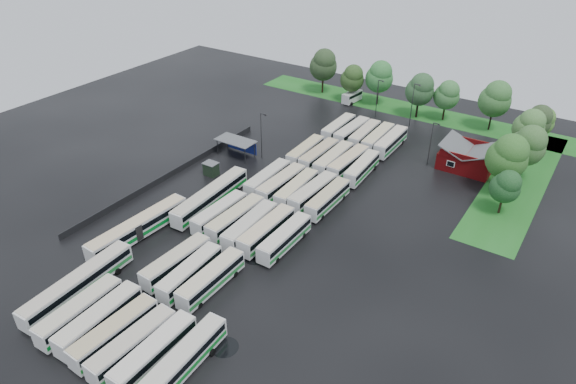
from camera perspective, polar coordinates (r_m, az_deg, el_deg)
The scene contains 61 objects.
ground at distance 83.48m, azimuth -5.72°, elevation -4.65°, with size 160.00×160.00×0.00m, color black.
brick_building at distance 107.17m, azimuth 19.28°, elevation 3.47°, with size 10.07×8.60×5.39m.
wash_shed at distance 106.06m, azimuth -5.69°, elevation 5.56°, with size 8.20×4.20×3.58m.
utility_hut at distance 99.93m, azimuth -8.55°, elevation 2.57°, with size 2.70×2.20×2.62m.
grass_strip_north at distance 132.91m, azimuth 12.83°, elevation 8.98°, with size 80.00×10.00×0.01m, color #1B631C.
grass_strip_east at distance 106.62m, azimuth 24.19°, elevation 1.09°, with size 10.00×50.00×0.01m, color #1B631C.
west_fence at distance 101.22m, azimuth -12.78°, elevation 2.03°, with size 0.10×50.00×1.20m, color #2D2D30.
bus_r0c0 at distance 72.13m, azimuth -22.12°, elevation -12.19°, with size 3.00×12.22×3.38m.
bus_r0c1 at distance 70.12m, azimuth -20.23°, elevation -13.16°, with size 3.01×12.31×3.40m.
bus_r0c2 at distance 67.98m, azimuth -18.70°, elevation -14.56°, with size 2.87×11.97×3.31m.
bus_r0c3 at distance 65.96m, azimuth -16.86°, elevation -15.91°, with size 2.91×11.94×3.30m.
bus_r0c4 at distance 64.41m, azimuth -14.65°, elevation -16.89°, with size 2.69×12.01×3.33m.
bus_r1c1 at distance 76.27m, azimuth -12.32°, elevation -7.60°, with size 2.99×11.91×3.29m.
bus_r1c2 at distance 74.06m, azimuth -10.81°, elevation -8.79°, with size 2.98×11.71×3.23m.
bus_r1c3 at distance 72.51m, azimuth -8.54°, elevation -9.52°, with size 2.59×11.86×3.30m.
bus_r2c0 at distance 85.62m, azimuth -7.61°, elevation -2.32°, with size 2.69×11.62×3.22m.
bus_r2c1 at distance 83.83m, azimuth -5.84°, elevation -2.93°, with size 2.87×12.24×3.39m.
bus_r2c2 at distance 81.82m, azimuth -4.24°, elevation -3.79°, with size 3.04×12.34×3.41m.
bus_r2c3 at distance 80.69m, azimuth -2.39°, elevation -4.29°, with size 2.63×12.25×3.41m.
bus_r2c4 at distance 79.12m, azimuth -0.38°, elevation -5.15°, with size 2.53×11.72×3.26m.
bus_r3c0 at distance 94.59m, azimuth -2.27°, elevation 1.51°, with size 2.81×11.99×3.32m.
bus_r3c1 at distance 92.80m, azimuth -0.75°, elevation 0.93°, with size 2.82×12.26×3.40m.
bus_r3c2 at distance 91.31m, azimuth 0.96°, elevation 0.33°, with size 2.93×11.86×3.28m.
bus_r3c3 at distance 90.28m, azimuth 2.77°, elevation -0.06°, with size 3.08×12.22×3.37m.
bus_r3c4 at distance 88.80m, azimuth 4.43°, elevation -0.76°, with size 2.53×11.72×3.26m.
bus_r4c0 at distance 104.49m, azimuth 1.95°, elevation 4.54°, with size 2.88×11.66×3.22m.
bus_r4c1 at distance 102.99m, azimuth 3.46°, elevation 4.11°, with size 2.59×11.88×3.30m.
bus_r4c2 at distance 101.48m, azimuth 5.08°, elevation 3.63°, with size 2.77×12.27×3.41m.
bus_r4c3 at distance 100.67m, azimuth 6.72°, elevation 3.28°, with size 3.01×12.20×3.37m.
bus_r4c4 at distance 99.14m, azimuth 8.21°, elevation 2.65°, with size 3.02×11.72×3.23m.
bus_r5c0 at distance 115.39m, azimuth 5.63°, elevation 7.12°, with size 2.66×11.75×3.26m.
bus_r5c1 at distance 113.84m, azimuth 7.10°, elevation 6.69°, with size 2.85×12.02×3.33m.
bus_r5c2 at distance 112.82m, azimuth 8.51°, elevation 6.32°, with size 2.86×11.73×3.24m.
bus_r5c3 at distance 111.48m, azimuth 9.96°, elevation 5.90°, with size 2.82×12.05×3.34m.
bus_r5c4 at distance 110.31m, azimuth 11.34°, elevation 5.49°, with size 2.73×12.20×3.39m.
artic_bus_west_a at distance 76.54m, azimuth -22.29°, elevation -9.41°, with size 3.34×17.64×3.25m.
artic_bus_west_b at distance 90.04m, azimuth -8.59°, elevation -0.49°, with size 3.46×18.43×3.40m.
artic_bus_west_c at distance 84.59m, azimuth -16.27°, elevation -3.82°, with size 3.50×18.47×3.41m.
artic_bus_east at distance 62.03m, azimuth -12.94°, elevation -19.06°, with size 3.31×17.73×3.27m.
minibus at distance 134.58m, azimuth 7.13°, elevation 10.49°, with size 3.03×6.37×2.68m.
tree_north_0 at distance 138.30m, azimuth 3.98°, elevation 13.95°, with size 7.23×7.23×11.97m.
tree_north_1 at distance 133.06m, azimuth 7.18°, elevation 12.47°, with size 5.96×5.96×9.87m.
tree_north_2 at distance 132.08m, azimuth 10.15°, elevation 12.53°, with size 6.88×6.88×11.39m.
tree_north_3 at distance 126.03m, azimuth 14.50°, elevation 11.01°, with size 6.69×6.69×11.08m.
tree_north_4 at distance 126.51m, azimuth 17.28°, elevation 10.30°, with size 5.96×5.96×9.87m.
tree_north_5 at distance 124.12m, azimuth 22.09°, elevation 9.61°, with size 7.10×7.10×11.76m.
tree_north_6 at distance 121.18m, azimuth 26.42°, elevation 7.08°, with size 5.26×5.26×8.70m.
tree_east_0 at distance 92.54m, azimuth 23.08°, elevation 0.60°, with size 5.07×5.07×8.39m.
tree_east_1 at distance 97.52m, azimuth 23.27°, elevation 3.68°, with size 7.22×7.22×11.95m.
tree_east_2 at distance 104.45m, azimuth 25.13°, elevation 4.75°, with size 6.78×6.78×11.23m.
tree_east_3 at distance 114.55m, azimuth 25.27°, elevation 6.65°, with size 6.26×6.26×10.37m.
tree_east_4 at distance 119.52m, azimuth 26.01°, elevation 7.20°, with size 5.83×5.83×9.66m.
lamp_post_ne at distance 104.79m, azimuth 15.66°, elevation 5.53°, with size 1.39×0.27×9.03m.
lamp_post_nw at distance 103.35m, azimuth -2.94°, elevation 6.64°, with size 1.52×0.30×9.88m.
lamp_post_back_w at distance 124.32m, azimuth 9.94°, elevation 10.45°, with size 1.45×0.28×9.44m.
lamp_post_back_e at distance 121.29m, azimuth 13.71°, elevation 9.71°, with size 1.57×0.31×10.20m.
puddle_0 at distance 74.34m, azimuth -15.35°, elevation -11.12°, with size 5.40×5.40×0.01m, color black.
puddle_1 at distance 67.00m, azimuth -14.80°, elevation -16.84°, with size 3.37×3.37×0.01m, color black.
puddle_2 at distance 87.27m, azimuth -7.73°, elevation -3.02°, with size 4.82×4.82×0.01m, color black.
puddle_3 at distance 78.69m, azimuth -3.57°, elevation -7.09°, with size 4.46×4.46×0.01m, color black.
puddle_4 at distance 65.96m, azimuth -7.03°, elevation -16.73°, with size 3.44×3.44×0.01m, color black.
Camera 1 is at (44.02, -51.46, 48.82)m, focal length 32.00 mm.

